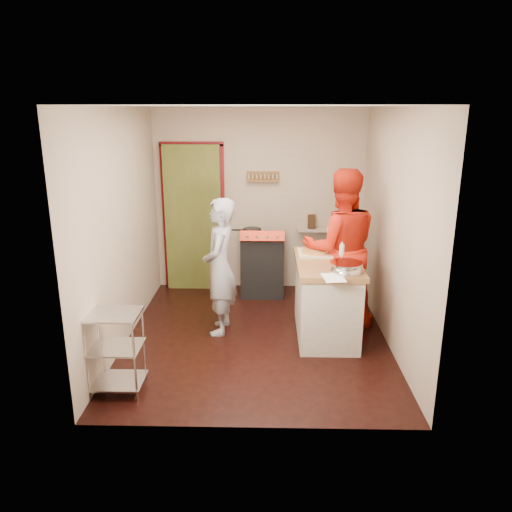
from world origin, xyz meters
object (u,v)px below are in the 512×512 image
Objects in this scene: wire_shelving at (116,348)px; island at (327,296)px; stove at (262,264)px; person_stripe at (220,267)px; person_red at (340,248)px.

wire_shelving is 0.59× the size of island.
island is at bearing 31.32° from wire_shelving.
person_stripe is at bearing -110.72° from stove.
person_stripe is (0.85, 1.35, 0.37)m from wire_shelving.
island is (0.76, -1.35, 0.03)m from stove.
stove is 0.62× the size of person_stripe.
stove is 1.46m from person_red.
island is 0.84× the size of person_stripe.
stove is 1.26× the size of wire_shelving.
person_red reaches higher than island.
person_red reaches higher than wire_shelving.
island is at bearing -60.47° from stove.
island is at bearing 58.94° from person_red.
island is 0.71× the size of person_red.
person_red is (2.28, 1.64, 0.52)m from wire_shelving.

